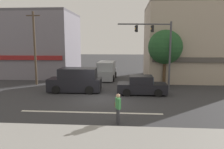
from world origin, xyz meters
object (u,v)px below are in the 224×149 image
sedan_crossing_center (142,86)px  van_waiting_far (76,81)px  van_approaching_near (107,71)px  utility_pole_near_left (35,47)px  pedestrian_foreground_with_bag (118,107)px  street_tree (165,47)px  traffic_light_mast (160,44)px

sedan_crossing_center → van_waiting_far: bearing=174.9°
van_waiting_far → van_approaching_near: size_ratio=1.00×
utility_pole_near_left → pedestrian_foreground_with_bag: (8.91, -10.27, -2.88)m
van_approaching_near → utility_pole_near_left: bearing=-152.0°
utility_pole_near_left → pedestrian_foreground_with_bag: 13.90m
utility_pole_near_left → van_waiting_far: (4.85, -2.89, -2.83)m
utility_pole_near_left → van_approaching_near: (6.93, 3.68, -2.83)m
street_tree → utility_pole_near_left: utility_pole_near_left is taller
utility_pole_near_left → pedestrian_foreground_with_bag: size_ratio=4.41×
traffic_light_mast → van_approaching_near: traffic_light_mast is taller
utility_pole_near_left → traffic_light_mast: bearing=-6.6°
van_waiting_far → sedan_crossing_center: (5.76, -0.51, -0.29)m
pedestrian_foreground_with_bag → sedan_crossing_center: bearing=76.2°
van_waiting_far → sedan_crossing_center: van_waiting_far is taller
utility_pole_near_left → traffic_light_mast: (12.28, -1.42, 0.34)m
street_tree → utility_pole_near_left: 13.13m
utility_pole_near_left → van_waiting_far: size_ratio=1.59×
street_tree → pedestrian_foreground_with_bag: bearing=-111.1°
utility_pole_near_left → van_approaching_near: 8.35m
van_waiting_far → pedestrian_foreground_with_bag: size_ratio=2.77×
sedan_crossing_center → pedestrian_foreground_with_bag: bearing=-103.8°
street_tree → utility_pole_near_left: size_ratio=0.76×
van_waiting_far → street_tree: bearing=23.1°
van_approaching_near → sedan_crossing_center: size_ratio=1.13×
utility_pole_near_left → sedan_crossing_center: 11.56m
street_tree → pedestrian_foreground_with_bag: (-4.20, -10.91, -2.92)m
utility_pole_near_left → traffic_light_mast: 12.37m
street_tree → van_waiting_far: street_tree is taller
street_tree → van_waiting_far: size_ratio=1.21×
street_tree → traffic_light_mast: traffic_light_mast is taller
traffic_light_mast → van_approaching_near: (-5.35, 5.10, -3.17)m
van_approaching_near → pedestrian_foreground_with_bag: 14.09m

